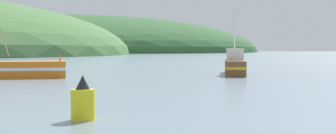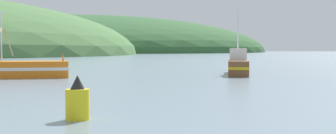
% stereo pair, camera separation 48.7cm
% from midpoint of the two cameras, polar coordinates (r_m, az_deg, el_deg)
% --- Properties ---
extents(hill_mid_right, '(198.47, 158.77, 38.26)m').
position_cam_midpoint_polar(hill_mid_right, '(266.19, -11.59, 1.73)').
color(hill_mid_right, '#2D562D').
rests_on(hill_mid_right, ground).
extents(fishing_boat_brown, '(2.40, 9.17, 6.13)m').
position_cam_midpoint_polar(fishing_boat_brown, '(46.54, 7.43, 0.18)').
color(fishing_boat_brown, brown).
rests_on(fishing_boat_brown, ground).
extents(channel_buoy, '(0.85, 0.85, 1.59)m').
position_cam_midpoint_polar(channel_buoy, '(17.69, -10.61, -3.95)').
color(channel_buoy, yellow).
rests_on(channel_buoy, ground).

